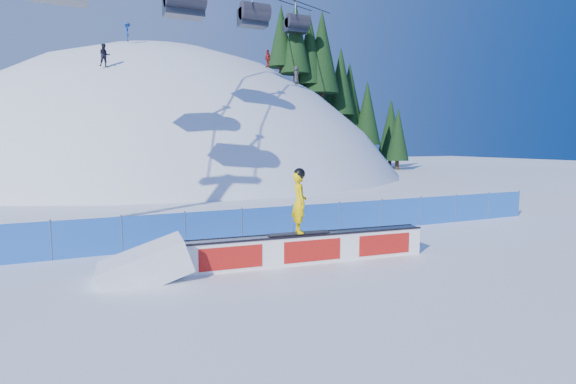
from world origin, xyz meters
name	(u,v)px	position (x,y,z in m)	size (l,w,h in m)	color
ground	(389,264)	(0.00, 0.00, 0.00)	(160.00, 160.00, 0.00)	white
snow_hill	(167,325)	(0.00, 42.00, -18.00)	(64.00, 64.00, 64.00)	white
treeline	(350,94)	(22.69, 38.48, 9.54)	(18.60, 10.01, 18.86)	#312013
safety_fence	(317,220)	(0.00, 4.50, 0.60)	(22.05, 0.05, 1.30)	blue
rail_box	(309,248)	(-2.05, 1.09, 0.44)	(7.41, 1.08, 0.89)	white
snow_ramp	(146,279)	(-6.66, 1.44, 0.00)	(2.23, 1.49, 0.84)	white
snowboarder	(299,202)	(-2.37, 1.12, 1.83)	(1.86, 0.72, 1.92)	black
distant_skiers	(191,52)	(0.99, 30.16, 11.44)	(17.42, 8.50, 5.41)	black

